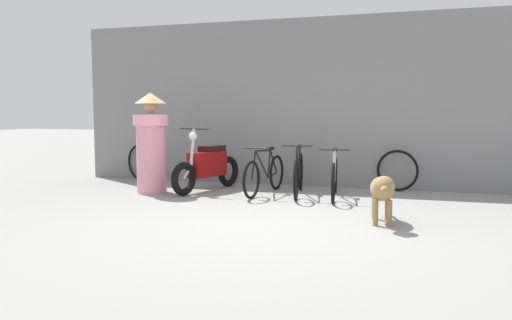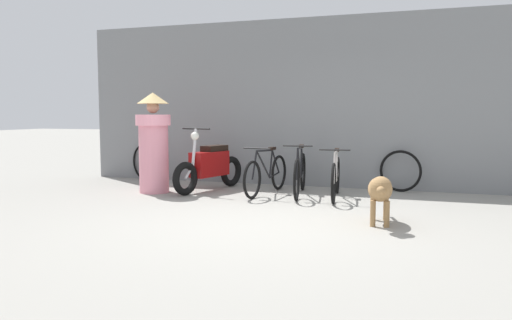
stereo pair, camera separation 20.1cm
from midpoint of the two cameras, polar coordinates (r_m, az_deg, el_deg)
name	(u,v)px [view 2 (the right image)]	position (r m, az deg, el deg)	size (l,w,h in m)	color
ground_plane	(266,222)	(6.13, 2.06, -7.14)	(60.00, 60.00, 0.00)	gray
shop_wall_back	(319,103)	(9.16, 7.89, 6.49)	(9.27, 0.20, 3.03)	slate
bicycle_0	(266,174)	(8.21, 1.90, -1.65)	(0.46, 1.67, 0.79)	black
bicycle_1	(300,174)	(8.11, 5.74, -1.60)	(0.46, 1.73, 0.84)	black
bicycle_2	(336,177)	(7.90, 9.82, -1.96)	(0.46, 1.63, 0.80)	black
motorcycle	(209,166)	(8.58, -4.68, -0.74)	(0.67, 1.74, 1.09)	black
stray_dog	(380,190)	(6.12, 14.93, -3.37)	(0.35, 1.10, 0.62)	#997247
person_in_robes	(154,142)	(8.49, -10.97, 2.07)	(0.68, 0.68, 1.67)	pink
spare_tire_left	(400,171)	(8.81, 16.82, -1.22)	(0.70, 0.18, 0.71)	black
spare_tire_right	(144,162)	(10.21, -12.11, -0.23)	(0.68, 0.29, 0.71)	black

